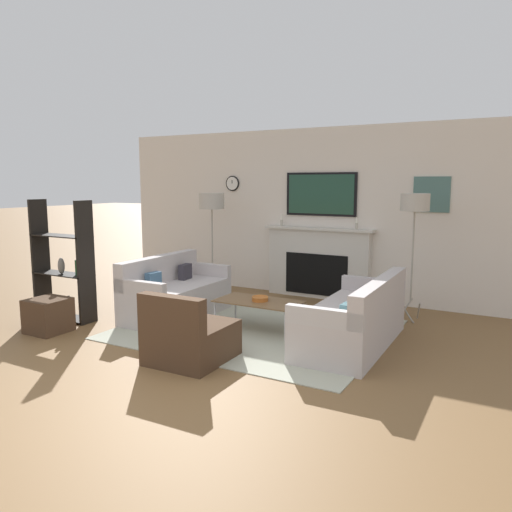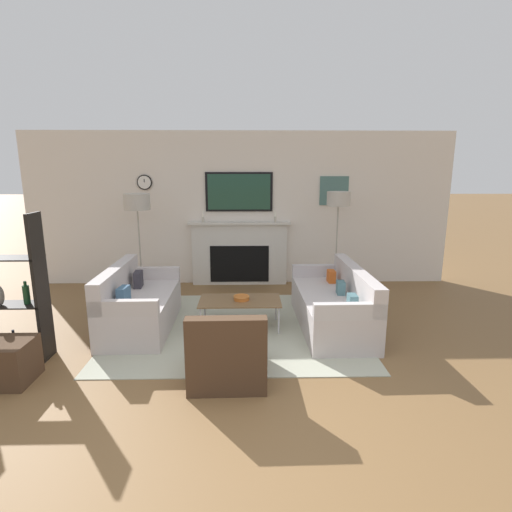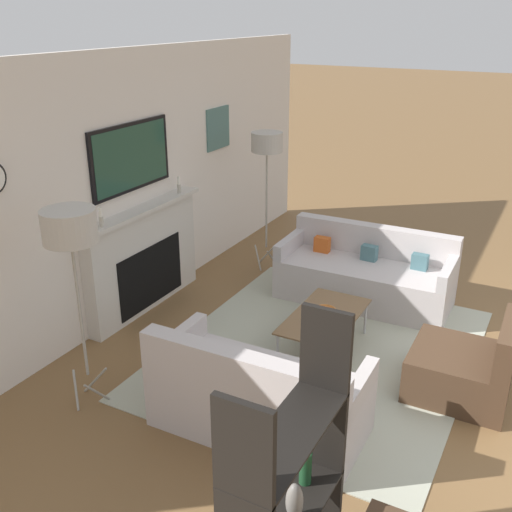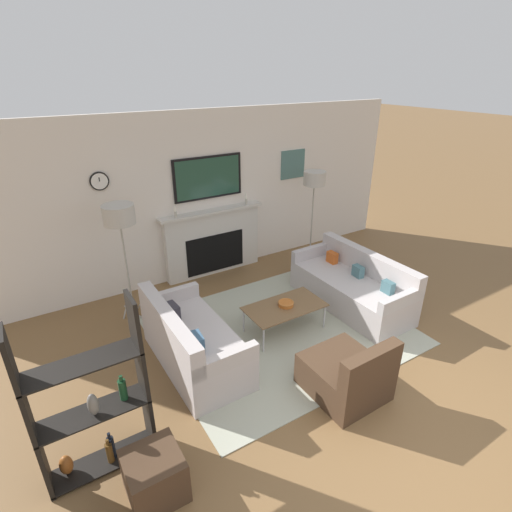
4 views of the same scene
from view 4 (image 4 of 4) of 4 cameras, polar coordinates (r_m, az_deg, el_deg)
ground_plane at (r=4.40m, az=22.70°, el=-24.89°), size 60.00×60.00×0.00m
fireplace_wall at (r=6.68m, az=-6.75°, el=7.45°), size 7.54×0.28×2.70m
area_rug at (r=5.55m, az=3.59°, el=-10.52°), size 3.19×2.67×0.01m
couch_left at (r=4.88m, az=-9.11°, el=-12.21°), size 0.79×1.61×0.83m
couch_right at (r=6.12m, az=13.61°, el=-4.37°), size 0.84×1.88×0.79m
armchair at (r=4.59m, az=12.90°, el=-16.26°), size 0.76×0.82×0.76m
coffee_table at (r=5.37m, az=4.13°, el=-7.36°), size 1.06×0.57×0.38m
decorative_bowl at (r=5.35m, az=4.29°, el=-6.78°), size 0.21×0.21×0.06m
floor_lamp_left at (r=5.44m, az=-18.99°, el=5.40°), size 0.41×0.41×1.68m
floor_lamp_right at (r=6.81m, az=8.36°, el=10.67°), size 0.37×0.37×1.71m
shelf_unit at (r=3.80m, az=-22.54°, el=-19.18°), size 0.92×0.28×1.62m
ottoman at (r=3.84m, az=-14.26°, el=-28.15°), size 0.45×0.45×0.42m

